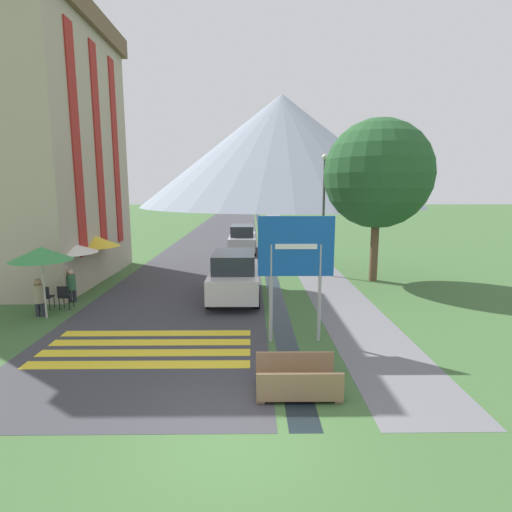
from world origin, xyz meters
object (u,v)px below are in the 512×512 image
(parked_car_far, at_px, (242,239))
(tree_by_path, at_px, (378,174))
(footbridge, at_px, (297,381))
(cafe_chair_middle, at_px, (63,286))
(hotel_building, at_px, (32,138))
(road_sign, at_px, (296,258))
(cafe_umbrella_middle_white, at_px, (68,247))
(cafe_umbrella_front_green, at_px, (41,254))
(person_seated_near, at_px, (71,284))
(cafe_chair_near_right, at_px, (45,296))
(parked_car_near, at_px, (234,275))
(person_seated_far, at_px, (39,296))
(cafe_umbrella_rear_yellow, at_px, (94,241))
(streetlamp, at_px, (324,206))
(cafe_chair_far_right, at_px, (79,277))
(cafe_chair_near_left, at_px, (65,295))

(parked_car_far, xyz_separation_m, tree_by_path, (6.17, -8.15, 3.88))
(footbridge, relative_size, cafe_chair_middle, 2.00)
(parked_car_far, relative_size, cafe_chair_middle, 5.38)
(hotel_building, distance_m, cafe_chair_middle, 7.20)
(road_sign, height_order, cafe_umbrella_middle_white, road_sign)
(cafe_umbrella_front_green, distance_m, person_seated_near, 2.36)
(cafe_chair_near_right, bearing_deg, cafe_umbrella_middle_white, 68.83)
(footbridge, distance_m, parked_car_near, 7.39)
(cafe_umbrella_middle_white, height_order, person_seated_far, cafe_umbrella_middle_white)
(hotel_building, bearing_deg, tree_by_path, -1.61)
(cafe_chair_middle, relative_size, cafe_umbrella_rear_yellow, 0.40)
(streetlamp, bearing_deg, parked_car_near, -134.34)
(footbridge, xyz_separation_m, person_seated_near, (-7.63, 6.75, 0.46))
(road_sign, height_order, cafe_chair_near_right, road_sign)
(cafe_umbrella_front_green, relative_size, cafe_umbrella_middle_white, 1.04)
(parked_car_far, xyz_separation_m, cafe_umbrella_middle_white, (-6.53, -10.59, 1.00))
(footbridge, relative_size, cafe_chair_far_right, 2.00)
(parked_car_far, height_order, streetlamp, streetlamp)
(cafe_chair_middle, bearing_deg, person_seated_near, -9.13)
(person_seated_near, bearing_deg, cafe_umbrella_middle_white, 115.71)
(cafe_chair_near_left, xyz_separation_m, person_seated_near, (-0.18, 0.94, 0.17))
(road_sign, xyz_separation_m, cafe_umbrella_rear_yellow, (-8.04, 6.82, -0.42))
(cafe_umbrella_front_green, height_order, tree_by_path, tree_by_path)
(road_sign, distance_m, cafe_chair_near_left, 8.46)
(cafe_chair_near_right, bearing_deg, tree_by_path, -1.73)
(parked_car_near, height_order, streetlamp, streetlamp)
(parked_car_near, relative_size, streetlamp, 0.77)
(parked_car_far, bearing_deg, tree_by_path, -52.85)
(cafe_umbrella_front_green, distance_m, person_seated_far, 1.45)
(road_sign, height_order, footbridge, road_sign)
(cafe_umbrella_middle_white, bearing_deg, cafe_chair_middle, -96.34)
(hotel_building, xyz_separation_m, road_sign, (10.84, -7.75, -4.02))
(footbridge, height_order, cafe_chair_near_right, cafe_chair_near_right)
(cafe_umbrella_front_green, bearing_deg, cafe_chair_far_right, 98.20)
(cafe_umbrella_front_green, bearing_deg, cafe_chair_near_left, 78.26)
(road_sign, relative_size, cafe_umbrella_rear_yellow, 1.61)
(cafe_umbrella_front_green, height_order, person_seated_far, cafe_umbrella_front_green)
(cafe_chair_far_right, xyz_separation_m, cafe_umbrella_rear_yellow, (0.39, 0.93, 1.40))
(cafe_chair_far_right, relative_size, streetlamp, 0.15)
(road_sign, xyz_separation_m, cafe_chair_near_left, (-7.69, 3.01, -1.82))
(person_seated_near, relative_size, tree_by_path, 0.17)
(cafe_umbrella_front_green, xyz_separation_m, streetlamp, (10.13, 6.50, 1.25))
(footbridge, bearing_deg, person_seated_near, 138.49)
(road_sign, relative_size, cafe_umbrella_middle_white, 1.54)
(person_seated_far, bearing_deg, cafe_umbrella_rear_yellow, 88.47)
(road_sign, bearing_deg, cafe_chair_middle, 152.66)
(cafe_umbrella_middle_white, bearing_deg, cafe_umbrella_rear_yellow, 81.67)
(road_sign, bearing_deg, streetlamp, 75.30)
(person_seated_far, bearing_deg, footbridge, -32.51)
(parked_car_near, bearing_deg, tree_by_path, 25.30)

